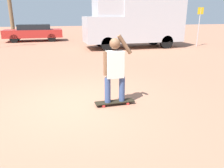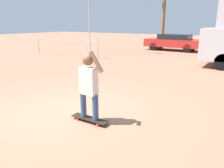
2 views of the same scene
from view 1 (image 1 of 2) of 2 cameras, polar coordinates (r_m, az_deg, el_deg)
name	(u,v)px [view 1 (image 1 of 2)]	position (r m, az deg, el deg)	size (l,w,h in m)	color
ground_plane	(74,104)	(5.46, -10.00, -5.09)	(80.00, 80.00, 0.00)	#A36B51
skateboard	(115,102)	(5.30, 0.73, -4.70)	(0.96, 0.24, 0.08)	black
person_skateboarder	(115,67)	(5.03, 0.75, 4.56)	(0.68, 0.25, 1.59)	#384C7A
camper_van	(135,20)	(14.78, 6.15, 16.36)	(6.35, 2.17, 3.31)	black
parked_car_red	(34,32)	(19.54, -19.78, 12.66)	(4.57, 1.86, 1.36)	black
street_sign	(199,22)	(16.35, 21.85, 14.84)	(0.44, 0.06, 2.56)	#B7B7BC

